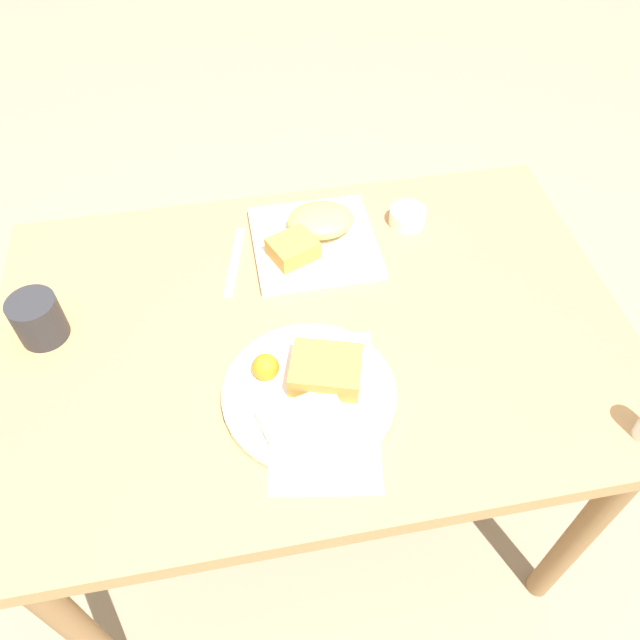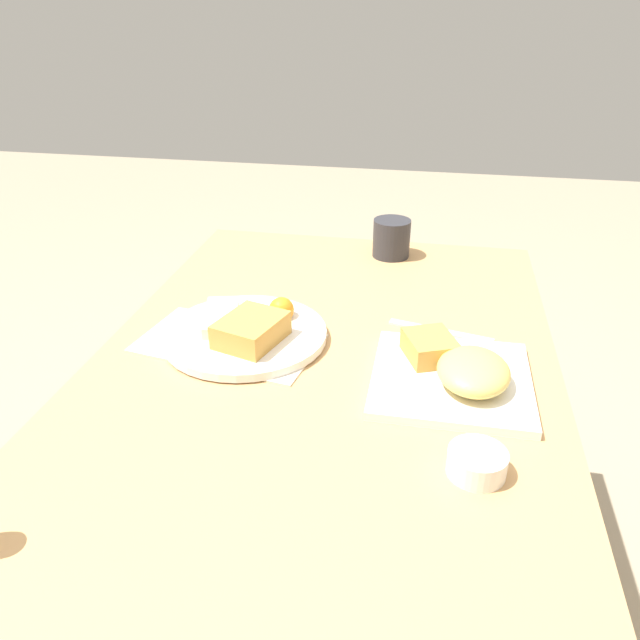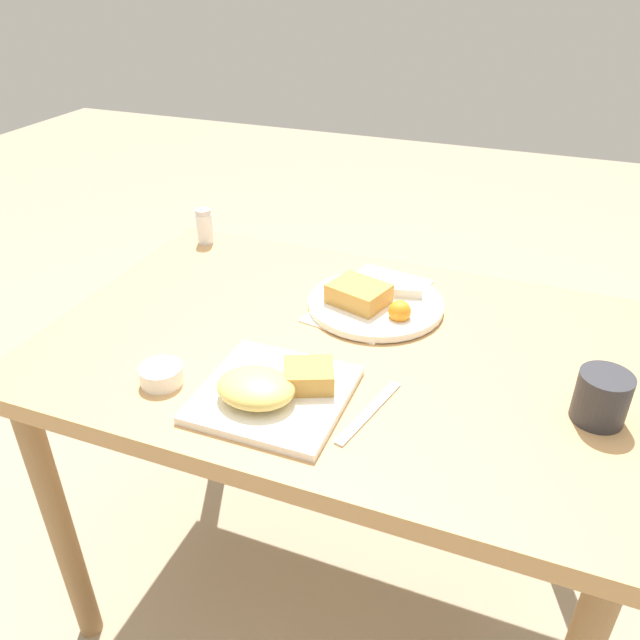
{
  "view_description": "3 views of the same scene",
  "coord_description": "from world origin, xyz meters",
  "px_view_note": "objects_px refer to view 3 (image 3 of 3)",
  "views": [
    {
      "loc": [
        0.11,
        0.67,
        1.55
      ],
      "look_at": [
        -0.01,
        0.02,
        0.76
      ],
      "focal_mm": 35.0,
      "sensor_mm": 36.0,
      "label": 1
    },
    {
      "loc": [
        -0.84,
        -0.15,
        1.24
      ],
      "look_at": [
        0.02,
        0.01,
        0.77
      ],
      "focal_mm": 35.0,
      "sensor_mm": 36.0,
      "label": 2
    },
    {
      "loc": [
        0.32,
        -0.92,
        1.35
      ],
      "look_at": [
        -0.04,
        0.0,
        0.75
      ],
      "focal_mm": 35.0,
      "sensor_mm": 36.0,
      "label": 3
    }
  ],
  "objects_px": {
    "plate_square_near": "(272,389)",
    "salt_shaker": "(205,228)",
    "plate_oval_far": "(375,300)",
    "coffee_mug": "(602,397)",
    "sauce_ramekin": "(161,374)",
    "butter_knife": "(369,412)"
  },
  "relations": [
    {
      "from": "plate_square_near",
      "to": "plate_oval_far",
      "type": "relative_size",
      "value": 0.85
    },
    {
      "from": "plate_square_near",
      "to": "coffee_mug",
      "type": "distance_m",
      "value": 0.51
    },
    {
      "from": "plate_square_near",
      "to": "salt_shaker",
      "type": "relative_size",
      "value": 2.71
    },
    {
      "from": "sauce_ramekin",
      "to": "salt_shaker",
      "type": "bearing_deg",
      "value": 112.78
    },
    {
      "from": "plate_square_near",
      "to": "butter_knife",
      "type": "height_order",
      "value": "plate_square_near"
    },
    {
      "from": "salt_shaker",
      "to": "butter_knife",
      "type": "xyz_separation_m",
      "value": [
        0.57,
        -0.48,
        -0.04
      ]
    },
    {
      "from": "plate_square_near",
      "to": "sauce_ramekin",
      "type": "xyz_separation_m",
      "value": [
        -0.19,
        -0.02,
        -0.0
      ]
    },
    {
      "from": "salt_shaker",
      "to": "butter_knife",
      "type": "bearing_deg",
      "value": -40.08
    },
    {
      "from": "sauce_ramekin",
      "to": "coffee_mug",
      "type": "height_order",
      "value": "coffee_mug"
    },
    {
      "from": "plate_oval_far",
      "to": "coffee_mug",
      "type": "bearing_deg",
      "value": -25.73
    },
    {
      "from": "sauce_ramekin",
      "to": "plate_oval_far",
      "type": "bearing_deg",
      "value": 54.59
    },
    {
      "from": "salt_shaker",
      "to": "coffee_mug",
      "type": "bearing_deg",
      "value": -22.0
    },
    {
      "from": "plate_square_near",
      "to": "butter_knife",
      "type": "xyz_separation_m",
      "value": [
        0.16,
        0.02,
        -0.02
      ]
    },
    {
      "from": "plate_square_near",
      "to": "coffee_mug",
      "type": "relative_size",
      "value": 2.82
    },
    {
      "from": "plate_square_near",
      "to": "coffee_mug",
      "type": "xyz_separation_m",
      "value": [
        0.49,
        0.14,
        0.02
      ]
    },
    {
      "from": "salt_shaker",
      "to": "plate_oval_far",
      "type": "bearing_deg",
      "value": -18.59
    },
    {
      "from": "sauce_ramekin",
      "to": "coffee_mug",
      "type": "xyz_separation_m",
      "value": [
        0.68,
        0.16,
        0.02
      ]
    },
    {
      "from": "plate_square_near",
      "to": "sauce_ramekin",
      "type": "relative_size",
      "value": 3.22
    },
    {
      "from": "plate_oval_far",
      "to": "coffee_mug",
      "type": "relative_size",
      "value": 3.31
    },
    {
      "from": "butter_knife",
      "to": "coffee_mug",
      "type": "height_order",
      "value": "coffee_mug"
    },
    {
      "from": "salt_shaker",
      "to": "coffee_mug",
      "type": "height_order",
      "value": "salt_shaker"
    },
    {
      "from": "plate_oval_far",
      "to": "butter_knife",
      "type": "xyz_separation_m",
      "value": [
        0.09,
        -0.32,
        -0.02
      ]
    }
  ]
}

